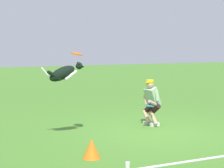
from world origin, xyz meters
name	(u,v)px	position (x,y,z in m)	size (l,w,h in m)	color
ground_plane	(155,132)	(0.00, 0.00, 0.00)	(60.00, 60.00, 0.00)	#477C2B
person	(151,101)	(-0.29, -0.72, 0.70)	(0.54, 0.67, 1.29)	silver
dog	(64,73)	(2.34, -0.33, 1.59)	(1.07, 0.30, 0.55)	black
frisbee_flying	(77,54)	(2.02, -0.32, 2.05)	(0.28, 0.28, 0.02)	#E25A0E
frisbee_held	(150,106)	(-0.07, -0.40, 0.61)	(0.23, 0.23, 0.02)	#3194EC
training_cone	(92,148)	(2.30, 1.45, 0.20)	(0.36, 0.36, 0.40)	orange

